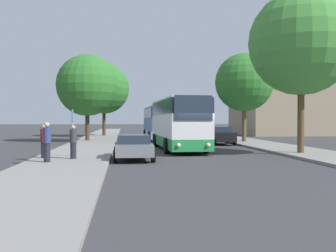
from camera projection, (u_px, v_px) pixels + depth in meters
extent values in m
plane|color=#38383A|center=(196.00, 155.00, 23.43)|extent=(300.00, 300.00, 0.00)
cube|color=gray|center=(77.00, 155.00, 22.64)|extent=(4.00, 120.00, 0.15)
cube|color=gray|center=(308.00, 153.00, 24.21)|extent=(4.00, 120.00, 0.15)
cube|color=gray|center=(290.00, 100.00, 55.22)|extent=(14.35, 12.57, 9.63)
pyramid|color=#423D38|center=(290.00, 53.00, 55.11)|extent=(14.35, 12.57, 3.77)
cube|color=#238942|center=(178.00, 141.00, 27.73)|extent=(2.84, 10.60, 0.70)
cube|color=silver|center=(178.00, 125.00, 27.71)|extent=(2.84, 10.60, 1.51)
cube|color=#232D3D|center=(178.00, 108.00, 27.69)|extent=(2.86, 10.39, 0.95)
cube|color=silver|center=(178.00, 100.00, 27.68)|extent=(2.79, 10.39, 0.12)
cube|color=#232D3D|center=(193.00, 108.00, 22.46)|extent=(2.25, 0.13, 1.45)
sphere|color=#F4EAC1|center=(179.00, 145.00, 22.35)|extent=(0.24, 0.24, 0.24)
sphere|color=#F4EAC1|center=(208.00, 145.00, 22.60)|extent=(0.24, 0.24, 0.24)
cylinder|color=black|center=(167.00, 146.00, 24.43)|extent=(0.33, 1.01, 1.00)
cylinder|color=black|center=(206.00, 145.00, 24.79)|extent=(0.33, 1.01, 1.00)
cylinder|color=black|center=(155.00, 140.00, 30.68)|extent=(0.33, 1.01, 1.00)
cylinder|color=black|center=(187.00, 140.00, 31.04)|extent=(0.33, 1.01, 1.00)
cube|color=silver|center=(159.00, 134.00, 41.29)|extent=(2.70, 11.01, 0.70)
cube|color=#285BA8|center=(159.00, 124.00, 41.28)|extent=(2.70, 11.01, 1.35)
cube|color=#232D3D|center=(159.00, 113.00, 41.26)|extent=(2.72, 10.79, 0.95)
cube|color=#285BA8|center=(159.00, 108.00, 41.25)|extent=(2.64, 10.79, 0.12)
cube|color=#232D3D|center=(166.00, 114.00, 35.79)|extent=(2.29, 0.09, 1.45)
sphere|color=#F4EAC1|center=(156.00, 136.00, 35.69)|extent=(0.24, 0.24, 0.24)
sphere|color=#F4EAC1|center=(175.00, 136.00, 35.91)|extent=(0.24, 0.24, 0.24)
cylinder|color=black|center=(150.00, 136.00, 37.87)|extent=(0.31, 1.00, 1.00)
cylinder|color=black|center=(176.00, 136.00, 38.19)|extent=(0.31, 1.00, 1.00)
cylinder|color=black|center=(145.00, 134.00, 44.40)|extent=(0.31, 1.00, 1.00)
cylinder|color=black|center=(167.00, 134.00, 44.72)|extent=(0.31, 1.00, 1.00)
cube|color=slate|center=(134.00, 149.00, 20.63)|extent=(1.90, 4.05, 0.59)
cube|color=#232D3D|center=(134.00, 139.00, 20.46)|extent=(1.66, 2.11, 0.44)
cylinder|color=black|center=(116.00, 152.00, 21.76)|extent=(0.21, 0.62, 0.62)
cylinder|color=black|center=(149.00, 152.00, 21.99)|extent=(0.21, 0.62, 0.62)
cylinder|color=black|center=(115.00, 157.00, 19.28)|extent=(0.21, 0.62, 0.62)
cylinder|color=black|center=(153.00, 156.00, 19.51)|extent=(0.21, 0.62, 0.62)
cube|color=black|center=(221.00, 137.00, 33.31)|extent=(1.75, 4.04, 0.75)
cube|color=#232D3D|center=(220.00, 129.00, 33.46)|extent=(1.53, 2.11, 0.48)
cylinder|color=black|center=(235.00, 142.00, 32.16)|extent=(0.20, 0.62, 0.62)
cylinder|color=black|center=(214.00, 142.00, 31.98)|extent=(0.20, 0.62, 0.62)
cylinder|color=black|center=(227.00, 140.00, 34.65)|extent=(0.20, 0.62, 0.62)
cylinder|color=black|center=(208.00, 140.00, 34.47)|extent=(0.20, 0.62, 0.62)
cube|color=#233D9E|center=(197.00, 132.00, 44.48)|extent=(1.89, 4.61, 0.72)
cube|color=#232D3D|center=(197.00, 127.00, 44.65)|extent=(1.66, 2.40, 0.54)
cylinder|color=black|center=(208.00, 136.00, 43.17)|extent=(0.20, 0.62, 0.62)
cylinder|color=black|center=(191.00, 136.00, 42.96)|extent=(0.20, 0.62, 0.62)
cylinder|color=black|center=(203.00, 135.00, 46.01)|extent=(0.20, 0.62, 0.62)
cylinder|color=black|center=(187.00, 135.00, 45.80)|extent=(0.20, 0.62, 0.62)
cylinder|color=gray|center=(73.00, 133.00, 21.36)|extent=(0.08, 0.08, 2.53)
cube|color=#1E56A3|center=(72.00, 116.00, 21.34)|extent=(0.03, 0.45, 0.60)
cylinder|color=#23232D|center=(44.00, 150.00, 20.25)|extent=(0.30, 0.30, 0.82)
cylinder|color=maroon|center=(44.00, 136.00, 20.24)|extent=(0.36, 0.36, 0.68)
sphere|color=tan|center=(44.00, 127.00, 20.23)|extent=(0.22, 0.22, 0.22)
cylinder|color=#23232D|center=(73.00, 151.00, 19.89)|extent=(0.30, 0.30, 0.81)
cylinder|color=#333338|center=(73.00, 136.00, 19.88)|extent=(0.36, 0.36, 0.67)
sphere|color=tan|center=(73.00, 127.00, 19.87)|extent=(0.22, 0.22, 0.22)
cylinder|color=#23232D|center=(47.00, 153.00, 18.30)|extent=(0.30, 0.30, 0.88)
cylinder|color=navy|center=(47.00, 135.00, 18.29)|extent=(0.36, 0.36, 0.74)
sphere|color=tan|center=(47.00, 125.00, 18.28)|extent=(0.24, 0.24, 0.24)
cylinder|color=#47331E|center=(104.00, 121.00, 48.55)|extent=(0.40, 0.40, 3.45)
sphere|color=#2D7028|center=(104.00, 89.00, 48.48)|extent=(6.21, 6.21, 6.21)
cylinder|color=#47331E|center=(87.00, 124.00, 37.29)|extent=(0.40, 0.40, 3.04)
sphere|color=#2D7028|center=(87.00, 85.00, 37.23)|extent=(5.83, 5.83, 5.83)
cylinder|color=brown|center=(244.00, 123.00, 35.69)|extent=(0.40, 0.40, 3.38)
sphere|color=#2D7028|center=(244.00, 82.00, 35.62)|extent=(5.29, 5.29, 5.29)
cylinder|color=#513D23|center=(301.00, 117.00, 23.51)|extent=(0.40, 0.40, 4.22)
sphere|color=#428938|center=(301.00, 43.00, 23.43)|extent=(6.26, 6.26, 6.26)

